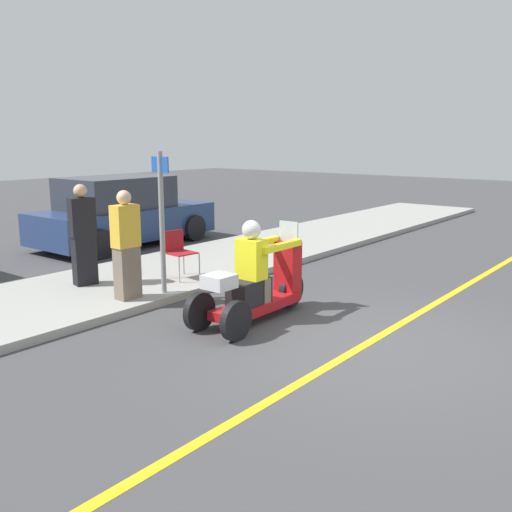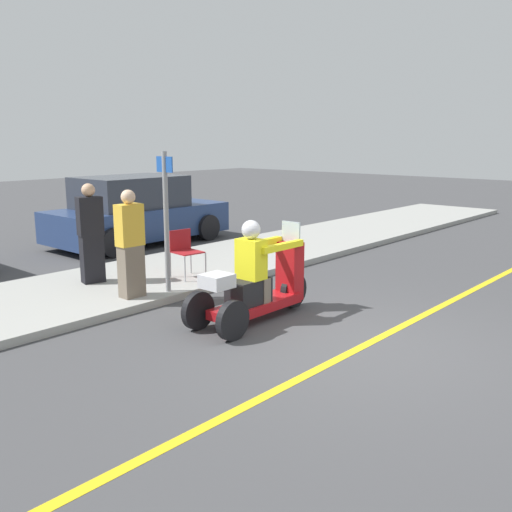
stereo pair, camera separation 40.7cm
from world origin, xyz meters
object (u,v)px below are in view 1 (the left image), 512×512
spectator_by_tree (83,237)px  folding_chair_curbside (178,249)px  street_sign (162,217)px  parked_car_lot_center (122,213)px  motorcycle_trike (257,285)px  spectator_near_curb (126,247)px

spectator_by_tree → folding_chair_curbside: spectator_by_tree is taller
folding_chair_curbside → street_sign: (-0.84, -0.55, 0.69)m
street_sign → folding_chair_curbside: bearing=33.4°
folding_chair_curbside → parked_car_lot_center: 4.16m
motorcycle_trike → spectator_by_tree: size_ratio=1.31×
motorcycle_trike → spectator_by_tree: bearing=100.3°
parked_car_lot_center → street_sign: bearing=-121.4°
parked_car_lot_center → folding_chair_curbside: bearing=-115.5°
street_sign → parked_car_lot_center: bearing=58.6°
spectator_near_curb → folding_chair_curbside: bearing=15.0°
spectator_near_curb → street_sign: size_ratio=0.75×
motorcycle_trike → folding_chair_curbside: (0.72, 2.33, 0.11)m
folding_chair_curbside → parked_car_lot_center: (1.79, 3.75, 0.14)m
street_sign → spectator_by_tree: bearing=108.3°
motorcycle_trike → parked_car_lot_center: size_ratio=0.51×
parked_car_lot_center → street_sign: (-2.62, -4.30, 0.56)m
spectator_by_tree → spectator_near_curb: bearing=-94.9°
parked_car_lot_center → motorcycle_trike: bearing=-112.4°
motorcycle_trike → spectator_near_curb: (-0.68, 1.95, 0.40)m
folding_chair_curbside → street_sign: 1.22m
spectator_near_curb → street_sign: 0.72m
spectator_near_curb → folding_chair_curbside: spectator_near_curb is taller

